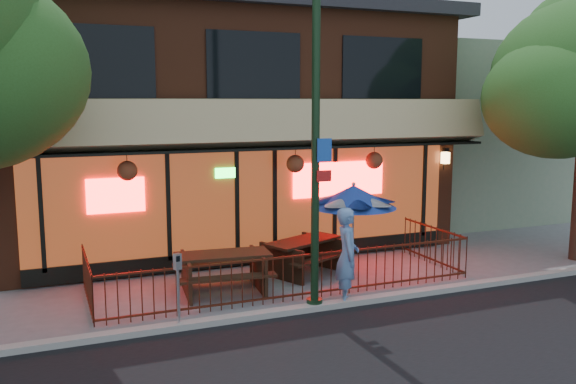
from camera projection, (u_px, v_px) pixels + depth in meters
name	position (u px, v px, depth m)	size (l,w,h in m)	color
ground	(306.00, 302.00, 12.63)	(80.00, 80.00, 0.00)	gray
curb	(317.00, 307.00, 12.16)	(80.00, 0.25, 0.12)	#999993
restaurant_building	(212.00, 101.00, 18.53)	(12.96, 9.49, 8.05)	#5F2D1B
neighbor_building	(444.00, 132.00, 22.60)	(6.00, 7.00, 6.00)	gray
patio_fence	(297.00, 267.00, 13.00)	(8.44, 2.62, 1.00)	#43190E
street_light	(316.00, 152.00, 11.79)	(0.43, 0.32, 7.00)	black
picnic_table_left	(223.00, 267.00, 13.22)	(2.19, 1.77, 0.87)	#341F12
picnic_table_right	(303.00, 251.00, 14.69)	(2.38, 2.15, 0.83)	black
patio_umbrella	(353.00, 196.00, 14.10)	(2.00, 1.99, 2.28)	gray
pedestrian	(347.00, 256.00, 12.44)	(0.73, 0.48, 2.01)	#5F86BF
parking_meter_near	(178.00, 278.00, 11.02)	(0.15, 0.14, 1.42)	#9EA0A7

